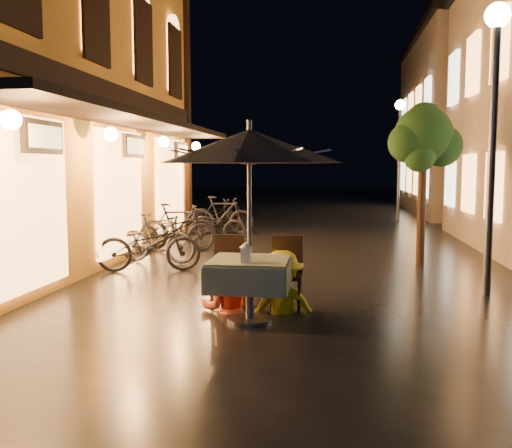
# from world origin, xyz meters

# --- Properties ---
(ground) EXTENTS (90.00, 90.00, 0.00)m
(ground) POSITION_xyz_m (0.00, 0.00, 0.00)
(ground) COLOR black
(ground) RESTS_ON ground
(west_building) EXTENTS (5.90, 11.40, 7.40)m
(west_building) POSITION_xyz_m (-5.72, 4.00, 3.71)
(west_building) COLOR gold
(west_building) RESTS_ON ground
(east_building_far) EXTENTS (7.30, 10.30, 7.30)m
(east_building_far) POSITION_xyz_m (7.49, 18.00, 3.66)
(east_building_far) COLOR #C6B299
(east_building_far) RESTS_ON ground
(street_tree) EXTENTS (1.43, 1.20, 3.15)m
(street_tree) POSITION_xyz_m (2.41, 4.51, 2.42)
(street_tree) COLOR black
(street_tree) RESTS_ON ground
(streetlamp_near) EXTENTS (0.36, 0.36, 4.23)m
(streetlamp_near) POSITION_xyz_m (3.00, 2.00, 2.92)
(streetlamp_near) COLOR #59595E
(streetlamp_near) RESTS_ON ground
(streetlamp_far) EXTENTS (0.36, 0.36, 4.23)m
(streetlamp_far) POSITION_xyz_m (3.00, 14.00, 2.92)
(streetlamp_far) COLOR #59595E
(streetlamp_far) RESTS_ON ground
(cafe_table) EXTENTS (0.99, 0.99, 0.78)m
(cafe_table) POSITION_xyz_m (-0.29, 0.08, 0.59)
(cafe_table) COLOR #59595E
(cafe_table) RESTS_ON ground
(patio_umbrella) EXTENTS (2.23, 2.23, 2.46)m
(patio_umbrella) POSITION_xyz_m (-0.29, 0.08, 2.15)
(patio_umbrella) COLOR #59595E
(patio_umbrella) RESTS_ON ground
(cafe_chair_left) EXTENTS (0.42, 0.42, 0.97)m
(cafe_chair_left) POSITION_xyz_m (-0.69, 0.82, 0.54)
(cafe_chair_left) COLOR black
(cafe_chair_left) RESTS_ON ground
(cafe_chair_right) EXTENTS (0.42, 0.42, 0.97)m
(cafe_chair_right) POSITION_xyz_m (0.11, 0.82, 0.54)
(cafe_chair_right) COLOR black
(cafe_chair_right) RESTS_ON ground
(table_lantern) EXTENTS (0.16, 0.16, 0.25)m
(table_lantern) POSITION_xyz_m (-0.29, -0.20, 0.92)
(table_lantern) COLOR white
(table_lantern) RESTS_ON cafe_table
(person_orange) EXTENTS (0.78, 0.64, 1.48)m
(person_orange) POSITION_xyz_m (-0.67, 0.60, 0.74)
(person_orange) COLOR #EE5A35
(person_orange) RESTS_ON ground
(person_yellow) EXTENTS (1.14, 0.85, 1.58)m
(person_yellow) POSITION_xyz_m (0.06, 0.61, 0.79)
(person_yellow) COLOR yellow
(person_yellow) RESTS_ON ground
(bicycle_0) EXTENTS (1.97, 1.08, 0.98)m
(bicycle_0) POSITION_xyz_m (-2.60, 3.16, 0.49)
(bicycle_0) COLOR black
(bicycle_0) RESTS_ON ground
(bicycle_1) EXTENTS (1.70, 0.73, 0.99)m
(bicycle_1) POSITION_xyz_m (-2.73, 4.07, 0.49)
(bicycle_1) COLOR black
(bicycle_1) RESTS_ON ground
(bicycle_2) EXTENTS (2.01, 1.26, 1.00)m
(bicycle_2) POSITION_xyz_m (-2.82, 5.48, 0.50)
(bicycle_2) COLOR black
(bicycle_2) RESTS_ON ground
(bicycle_3) EXTENTS (1.85, 1.02, 1.07)m
(bicycle_3) POSITION_xyz_m (-2.81, 5.87, 0.54)
(bicycle_3) COLOR black
(bicycle_3) RESTS_ON ground
(bicycle_4) EXTENTS (1.72, 0.65, 0.90)m
(bicycle_4) POSITION_xyz_m (-2.30, 7.26, 0.45)
(bicycle_4) COLOR black
(bicycle_4) RESTS_ON ground
(bicycle_5) EXTENTS (1.85, 0.76, 1.08)m
(bicycle_5) POSITION_xyz_m (-2.38, 8.94, 0.54)
(bicycle_5) COLOR black
(bicycle_5) RESTS_ON ground
(bicycle_6) EXTENTS (1.99, 1.39, 0.99)m
(bicycle_6) POSITION_xyz_m (-2.77, 8.96, 0.50)
(bicycle_6) COLOR black
(bicycle_6) RESTS_ON ground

